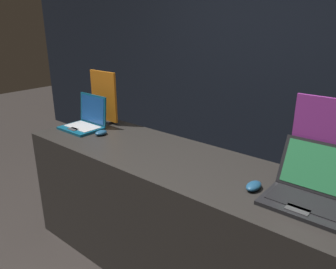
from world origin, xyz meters
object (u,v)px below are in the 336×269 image
(promo_stand_back, at_px, (326,146))
(laptop_back, at_px, (309,190))
(laptop_front, at_px, (86,121))
(mouse_front, at_px, (101,133))
(promo_stand_front, at_px, (104,99))
(mouse_back, at_px, (254,186))

(promo_stand_back, bearing_deg, laptop_back, -90.00)
(laptop_front, bearing_deg, mouse_front, -8.45)
(laptop_back, bearing_deg, mouse_front, -179.10)
(laptop_front, distance_m, mouse_front, 0.24)
(laptop_front, bearing_deg, promo_stand_front, 90.00)
(promo_stand_front, height_order, laptop_back, promo_stand_front)
(mouse_front, distance_m, promo_stand_back, 1.60)
(mouse_front, distance_m, promo_stand_front, 0.39)
(mouse_back, bearing_deg, promo_stand_back, 44.35)
(laptop_front, height_order, mouse_front, laptop_front)
(mouse_front, distance_m, laptop_back, 1.57)
(promo_stand_front, height_order, promo_stand_back, promo_stand_back)
(mouse_back, distance_m, promo_stand_back, 0.42)
(promo_stand_back, bearing_deg, promo_stand_front, 179.14)
(laptop_back, bearing_deg, laptop_front, 179.67)
(promo_stand_front, xyz_separation_m, mouse_back, (1.55, -0.28, -0.19))
(laptop_front, xyz_separation_m, mouse_back, (1.55, -0.08, -0.04))
(laptop_front, bearing_deg, promo_stand_back, 5.69)
(laptop_back, distance_m, promo_stand_back, 0.26)
(promo_stand_back, bearing_deg, mouse_back, -135.65)
(laptop_front, xyz_separation_m, laptop_back, (1.81, -0.01, -0.00))
(laptop_front, distance_m, laptop_back, 1.81)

